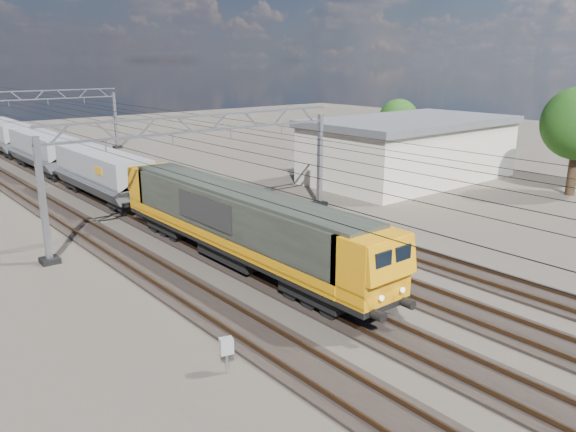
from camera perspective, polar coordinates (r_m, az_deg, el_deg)
ground at (r=32.19m, az=-4.51°, el=-2.98°), size 160.00×160.00×0.00m
track_outer_west at (r=29.37m, az=-14.18°, el=-5.12°), size 2.60×140.00×0.30m
track_loco at (r=31.13m, az=-7.53°, el=-3.58°), size 2.60×140.00×0.30m
track_inner_east at (r=33.29m, az=-1.69°, el=-2.18°), size 2.60×140.00×0.30m
track_outer_east at (r=35.77m, az=3.38°, el=-0.94°), size 2.60×140.00×0.30m
catenary_gantry_mid at (r=34.48m, az=-8.48°, el=4.85°), size 19.90×0.90×7.11m
catenary_gantry_far at (r=67.69m, az=-24.66°, el=8.79°), size 19.90×0.90×7.11m
overhead_wires at (r=37.66m, az=-11.78°, el=8.43°), size 12.03×140.00×0.53m
locomotive at (r=28.55m, az=-5.15°, el=-0.53°), size 2.76×21.10×3.62m
hopper_wagon_lead at (r=43.98m, az=-18.33°, el=4.30°), size 3.38×13.00×3.25m
hopper_wagon_mid at (r=57.31m, az=-23.60°, el=6.24°), size 3.38×13.00×3.25m
hopper_wagon_third at (r=70.98m, az=-26.88°, el=7.42°), size 3.38×13.00×3.25m
trackside_cabinet at (r=19.24m, az=-6.28°, el=-13.08°), size 0.52×0.44×1.31m
industrial_shed at (r=50.73m, az=12.22°, el=6.70°), size 18.60×10.60×5.40m
tree_far at (r=61.85m, az=11.49°, el=9.47°), size 4.81×4.41×6.31m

